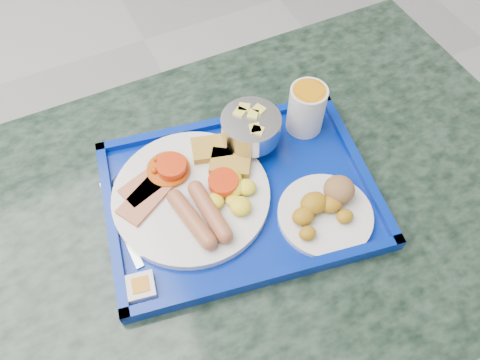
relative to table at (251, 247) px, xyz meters
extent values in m
cylinder|color=slate|center=(0.00, 0.00, -0.49)|extent=(0.51, 0.51, 0.03)
cylinder|color=slate|center=(0.00, 0.00, -0.17)|extent=(0.10, 0.10, 0.62)
cube|color=black|center=(0.00, 0.00, 0.16)|extent=(1.09, 0.73, 0.04)
cube|color=#031E90|center=(-0.01, 0.02, 0.18)|extent=(0.49, 0.40, 0.01)
cube|color=#031E90|center=(0.01, 0.17, 0.20)|extent=(0.44, 0.09, 0.01)
cube|color=#031E90|center=(-0.04, -0.13, 0.20)|extent=(0.44, 0.09, 0.01)
cube|color=#031E90|center=(0.20, -0.02, 0.20)|extent=(0.07, 0.32, 0.01)
cube|color=#031E90|center=(-0.23, 0.06, 0.20)|extent=(0.07, 0.32, 0.01)
cylinder|color=silver|center=(-0.09, 0.05, 0.20)|extent=(0.26, 0.26, 0.01)
cube|color=#C46D4E|center=(-0.15, 0.09, 0.21)|extent=(0.10, 0.07, 0.01)
cube|color=#C46D4E|center=(-0.16, 0.06, 0.21)|extent=(0.10, 0.08, 0.01)
cylinder|color=#CB4F08|center=(-0.11, 0.10, 0.21)|extent=(0.07, 0.07, 0.01)
sphere|color=#CB4F08|center=(-0.11, 0.12, 0.22)|extent=(0.01, 0.01, 0.01)
sphere|color=#CB4F08|center=(-0.09, 0.09, 0.22)|extent=(0.01, 0.01, 0.01)
sphere|color=#CB4F08|center=(-0.13, 0.11, 0.22)|extent=(0.01, 0.01, 0.01)
sphere|color=#CB4F08|center=(-0.11, 0.12, 0.22)|extent=(0.01, 0.01, 0.01)
sphere|color=#CB4F08|center=(-0.09, 0.09, 0.22)|extent=(0.01, 0.01, 0.01)
sphere|color=#CB4F08|center=(-0.11, 0.10, 0.22)|extent=(0.01, 0.01, 0.01)
sphere|color=#CB4F08|center=(-0.10, 0.11, 0.22)|extent=(0.01, 0.01, 0.01)
sphere|color=#CB4F08|center=(-0.11, 0.12, 0.22)|extent=(0.01, 0.01, 0.01)
sphere|color=#CB4F08|center=(-0.12, 0.13, 0.22)|extent=(0.01, 0.01, 0.01)
sphere|color=#CB4F08|center=(-0.11, 0.11, 0.22)|extent=(0.01, 0.01, 0.01)
sphere|color=#CB4F08|center=(-0.11, 0.11, 0.22)|extent=(0.01, 0.01, 0.01)
sphere|color=#CB4F08|center=(-0.12, 0.11, 0.22)|extent=(0.01, 0.01, 0.01)
sphere|color=#CB4F08|center=(-0.11, 0.11, 0.22)|extent=(0.01, 0.01, 0.01)
cube|color=gold|center=(-0.03, 0.11, 0.21)|extent=(0.08, 0.07, 0.01)
cube|color=gold|center=(-0.01, 0.07, 0.21)|extent=(0.08, 0.08, 0.01)
cylinder|color=brown|center=(-0.11, -0.01, 0.22)|extent=(0.04, 0.10, 0.03)
cylinder|color=brown|center=(-0.08, -0.01, 0.22)|extent=(0.03, 0.10, 0.03)
ellipsoid|color=yellow|center=(-0.02, 0.02, 0.21)|extent=(0.03, 0.03, 0.02)
ellipsoid|color=yellow|center=(-0.01, 0.01, 0.21)|extent=(0.03, 0.03, 0.02)
ellipsoid|color=yellow|center=(-0.06, 0.01, 0.21)|extent=(0.03, 0.03, 0.02)
ellipsoid|color=yellow|center=(-0.04, 0.00, 0.21)|extent=(0.02, 0.02, 0.02)
ellipsoid|color=yellow|center=(-0.02, 0.04, 0.22)|extent=(0.03, 0.03, 0.02)
ellipsoid|color=yellow|center=(-0.05, 0.02, 0.21)|extent=(0.03, 0.03, 0.02)
ellipsoid|color=yellow|center=(-0.03, -0.02, 0.22)|extent=(0.03, 0.03, 0.02)
ellipsoid|color=yellow|center=(-0.02, 0.03, 0.21)|extent=(0.02, 0.02, 0.02)
cylinder|color=#B61D04|center=(-0.10, 0.10, 0.22)|extent=(0.05, 0.05, 0.01)
cylinder|color=#B61D04|center=(-0.04, 0.03, 0.22)|extent=(0.05, 0.05, 0.01)
cylinder|color=silver|center=(0.09, -0.08, 0.19)|extent=(0.15, 0.15, 0.01)
ellipsoid|color=#B77D15|center=(0.11, -0.10, 0.21)|extent=(0.03, 0.02, 0.02)
ellipsoid|color=#B77D15|center=(0.10, -0.08, 0.21)|extent=(0.04, 0.03, 0.02)
ellipsoid|color=#B77D15|center=(0.08, -0.06, 0.22)|extent=(0.05, 0.04, 0.03)
ellipsoid|color=#B77D15|center=(0.05, -0.08, 0.21)|extent=(0.04, 0.03, 0.02)
ellipsoid|color=#B77D15|center=(0.04, -0.10, 0.21)|extent=(0.03, 0.02, 0.02)
ellipsoid|color=#9A683D|center=(0.12, -0.06, 0.22)|extent=(0.05, 0.05, 0.04)
cylinder|color=#B5B5B8|center=(0.05, 0.10, 0.19)|extent=(0.06, 0.06, 0.01)
cylinder|color=#B5B5B8|center=(0.05, 0.10, 0.21)|extent=(0.02, 0.02, 0.02)
cylinder|color=#B5B5B8|center=(0.05, 0.10, 0.24)|extent=(0.10, 0.10, 0.04)
cube|color=#FFF261|center=(0.07, 0.12, 0.25)|extent=(0.02, 0.02, 0.02)
cube|color=#FFF261|center=(0.04, 0.12, 0.25)|extent=(0.03, 0.03, 0.02)
cube|color=#FFF261|center=(0.04, 0.08, 0.25)|extent=(0.02, 0.02, 0.02)
cube|color=#FFF261|center=(0.05, 0.13, 0.25)|extent=(0.03, 0.03, 0.02)
cube|color=#FFF261|center=(0.05, 0.08, 0.25)|extent=(0.03, 0.03, 0.02)
cube|color=#FFF261|center=(0.05, 0.11, 0.25)|extent=(0.03, 0.03, 0.02)
cylinder|color=silver|center=(0.16, 0.10, 0.24)|extent=(0.07, 0.07, 0.09)
cylinder|color=orange|center=(0.16, 0.10, 0.28)|extent=(0.06, 0.06, 0.01)
cube|color=#B5B5B8|center=(-0.20, 0.03, 0.19)|extent=(0.02, 0.13, 0.00)
ellipsoid|color=#B5B5B8|center=(-0.19, 0.12, 0.19)|extent=(0.03, 0.04, 0.01)
cube|color=#B5B5B8|center=(-0.21, 0.05, 0.19)|extent=(0.02, 0.17, 0.00)
cube|color=silver|center=(-0.22, -0.07, 0.20)|extent=(0.05, 0.05, 0.01)
cube|color=orange|center=(-0.22, -0.07, 0.20)|extent=(0.03, 0.03, 0.00)
camera|label=1|loc=(-0.20, -0.36, 0.85)|focal=35.00mm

